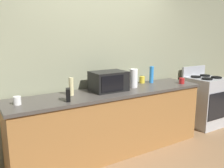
# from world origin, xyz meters

# --- Properties ---
(ground_plane) EXTENTS (8.00, 8.00, 0.00)m
(ground_plane) POSITION_xyz_m (0.00, 0.00, 0.00)
(ground_plane) COLOR #93704C
(back_wall) EXTENTS (6.40, 0.10, 2.70)m
(back_wall) POSITION_xyz_m (0.00, 0.81, 1.35)
(back_wall) COLOR gray
(back_wall) RESTS_ON ground_plane
(counter_run) EXTENTS (2.84, 0.64, 0.90)m
(counter_run) POSITION_xyz_m (0.00, 0.40, 0.45)
(counter_run) COLOR #9E6B38
(counter_run) RESTS_ON ground_plane
(stove_range) EXTENTS (0.60, 0.61, 1.08)m
(stove_range) POSITION_xyz_m (2.00, 0.40, 0.46)
(stove_range) COLOR #B7BABF
(stove_range) RESTS_ON ground_plane
(microwave) EXTENTS (0.48, 0.35, 0.27)m
(microwave) POSITION_xyz_m (-0.03, 0.45, 1.04)
(microwave) COLOR black
(microwave) RESTS_ON counter_run
(paper_towel_roll) EXTENTS (0.12, 0.12, 0.27)m
(paper_towel_roll) POSITION_xyz_m (0.40, 0.45, 1.04)
(paper_towel_roll) COLOR white
(paper_towel_roll) RESTS_ON counter_run
(cordless_phone) EXTENTS (0.09, 0.12, 0.15)m
(cordless_phone) POSITION_xyz_m (-0.70, 0.24, 0.98)
(cordless_phone) COLOR black
(cordless_phone) RESTS_ON counter_run
(bottle_spray_cleaner) EXTENTS (0.07, 0.07, 0.27)m
(bottle_spray_cleaner) POSITION_xyz_m (0.85, 0.57, 1.03)
(bottle_spray_cleaner) COLOR #338CE5
(bottle_spray_cleaner) RESTS_ON counter_run
(bottle_hand_soap) EXTENTS (0.06, 0.06, 0.23)m
(bottle_hand_soap) POSITION_xyz_m (-0.56, 0.47, 1.01)
(bottle_hand_soap) COLOR beige
(bottle_hand_soap) RESTS_ON counter_run
(mug_yellow) EXTENTS (0.08, 0.08, 0.11)m
(mug_yellow) POSITION_xyz_m (0.71, 0.62, 0.95)
(mug_yellow) COLOR yellow
(mug_yellow) RESTS_ON counter_run
(mug_red) EXTENTS (0.09, 0.09, 0.09)m
(mug_red) POSITION_xyz_m (1.22, 0.26, 0.94)
(mug_red) COLOR red
(mug_red) RESTS_ON counter_run
(mug_white) EXTENTS (0.08, 0.08, 0.09)m
(mug_white) POSITION_xyz_m (-1.23, 0.40, 0.95)
(mug_white) COLOR white
(mug_white) RESTS_ON counter_run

